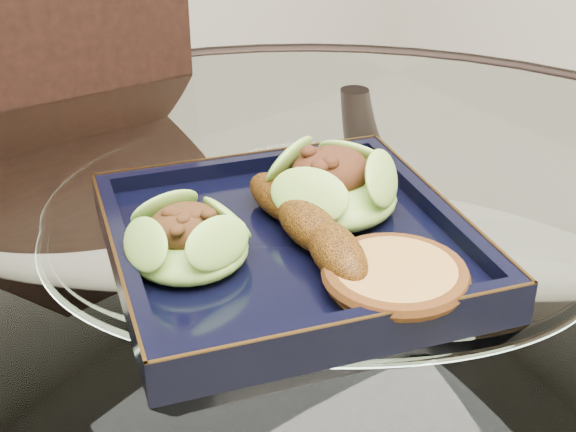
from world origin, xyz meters
TOP-DOWN VIEW (x-y plane):
  - dining_table at (-0.00, -0.00)m, footprint 1.13×1.13m
  - dining_chair at (-0.07, 0.35)m, footprint 0.46×0.46m
  - navy_plate at (-0.02, 0.01)m, footprint 0.34×0.34m
  - lettuce_wrap_left at (-0.10, 0.02)m, footprint 0.12×0.12m
  - lettuce_wrap_right at (0.03, 0.02)m, footprint 0.11×0.11m
  - roasted_plantain at (-0.02, -0.00)m, footprint 0.07×0.17m
  - crumb_patty at (-0.01, -0.09)m, footprint 0.10×0.10m

SIDE VIEW (x-z plane):
  - dining_chair at x=-0.07m, z-range 0.06..1.06m
  - dining_table at x=0.00m, z-range 0.21..0.98m
  - navy_plate at x=-0.02m, z-range 0.76..0.78m
  - crumb_patty at x=-0.01m, z-range 0.78..0.80m
  - roasted_plantain at x=-0.02m, z-range 0.78..0.81m
  - lettuce_wrap_left at x=-0.10m, z-range 0.78..0.81m
  - lettuce_wrap_right at x=0.03m, z-range 0.78..0.82m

